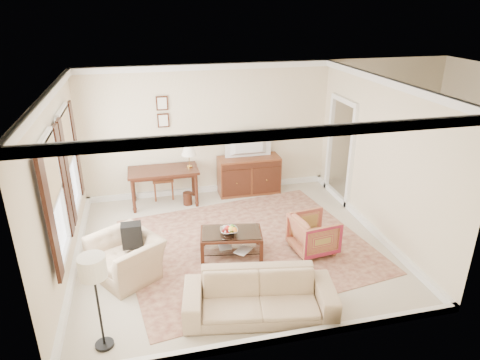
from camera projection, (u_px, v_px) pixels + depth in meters
name	position (u px, v px, depth m)	size (l,w,h in m)	color
room_shell	(232.00, 112.00, 6.81)	(5.51, 5.01, 2.91)	beige
annex_bedroom	(417.00, 182.00, 9.62)	(3.00, 2.70, 2.90)	beige
window_front	(55.00, 199.00, 5.97)	(0.12, 1.56, 1.80)	#CCB284
window_rear	(69.00, 161.00, 7.40)	(0.12, 1.56, 1.80)	#CCB284
doorway	(340.00, 152.00, 9.27)	(0.10, 1.12, 2.25)	white
rug	(246.00, 245.00, 7.77)	(4.18, 3.59, 0.01)	#5B211E
writing_desk	(163.00, 174.00, 9.10)	(1.47, 0.74, 0.80)	#3B1B11
desk_chair	(162.00, 176.00, 9.47)	(0.45, 0.45, 1.05)	brown
desk_lamp	(189.00, 156.00, 9.07)	(0.32, 0.32, 0.50)	silver
framed_prints	(163.00, 112.00, 9.02)	(0.25, 0.04, 0.68)	#3B1B11
sideboard	(249.00, 175.00, 9.76)	(1.39, 0.54, 0.86)	brown
tv	(249.00, 136.00, 9.38)	(1.00, 0.57, 0.13)	black
coffee_table	(231.00, 237.00, 7.38)	(1.14, 0.78, 0.45)	#3B1B11
fruit_bowl	(229.00, 230.00, 7.28)	(0.42, 0.42, 0.10)	silver
book_a	(219.00, 246.00, 7.42)	(0.28, 0.04, 0.38)	brown
book_b	(238.00, 249.00, 7.35)	(0.28, 0.03, 0.38)	brown
striped_armchair	(314.00, 232.00, 7.47)	(0.72, 0.67, 0.74)	#9A213C
club_armchair	(126.00, 251.00, 6.77)	(1.04, 0.68, 0.91)	tan
backpack	(132.00, 233.00, 6.80)	(0.32, 0.22, 0.40)	black
sofa	(260.00, 290.00, 5.92)	(2.11, 0.62, 0.82)	tan
floor_lamp	(93.00, 274.00, 5.09)	(0.33, 0.33, 1.35)	black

